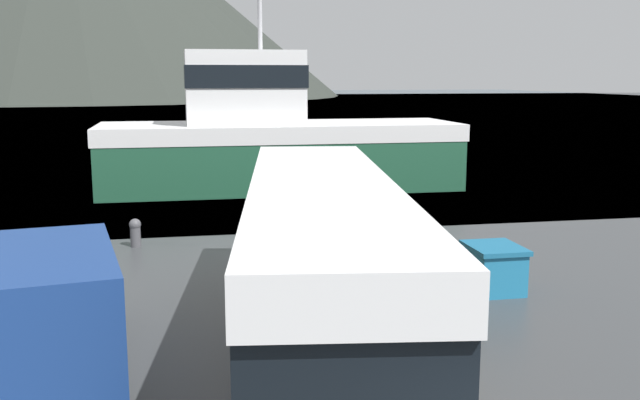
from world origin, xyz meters
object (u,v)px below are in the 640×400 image
at_px(delivery_van, 50,308).
at_px(storage_bin, 494,268).
at_px(tour_bus, 322,256).
at_px(small_boat, 289,156).
at_px(fishing_boat, 273,138).

xyz_separation_m(delivery_van, storage_bin, (9.69, 3.29, -0.69)).
distance_m(tour_bus, small_boat, 29.48).
xyz_separation_m(fishing_boat, small_boat, (2.07, 9.06, -1.92)).
xyz_separation_m(tour_bus, storage_bin, (4.86, 2.94, -1.28)).
bearing_deg(storage_bin, small_boat, 92.53).
relative_size(tour_bus, storage_bin, 8.46).
distance_m(storage_bin, small_boat, 26.30).
bearing_deg(delivery_van, fishing_boat, 63.11).
bearing_deg(small_boat, delivery_van, 54.98).
bearing_deg(tour_bus, storage_bin, 39.01).
bearing_deg(small_boat, fishing_boat, 58.19).
relative_size(delivery_van, small_boat, 0.92).
distance_m(tour_bus, storage_bin, 5.82).
bearing_deg(small_boat, storage_bin, 73.61).
distance_m(tour_bus, delivery_van, 4.89).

